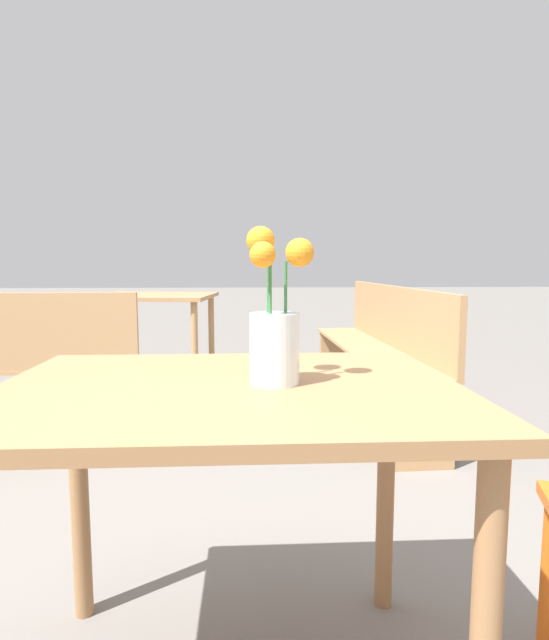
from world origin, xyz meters
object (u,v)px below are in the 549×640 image
object	(u,v)px
flower_vase	(275,331)
table_back	(155,308)
bench_middle	(381,343)
table_front	(230,432)

from	to	relation	value
flower_vase	table_back	xyz separation A→B (m)	(-0.80, 2.97, -0.21)
flower_vase	bench_middle	xyz separation A→B (m)	(0.82, 2.16, -0.38)
table_front	bench_middle	bearing A→B (deg)	67.05
table_front	table_back	size ratio (longest dim) A/B	1.01
bench_middle	table_back	bearing A→B (deg)	153.45
flower_vase	table_front	bearing A→B (deg)	-176.34
bench_middle	table_front	bearing A→B (deg)	-112.95
bench_middle	flower_vase	bearing A→B (deg)	-110.78
table_front	bench_middle	xyz separation A→B (m)	(0.92, 2.17, -0.16)
table_front	flower_vase	xyz separation A→B (m)	(0.10, 0.01, 0.22)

